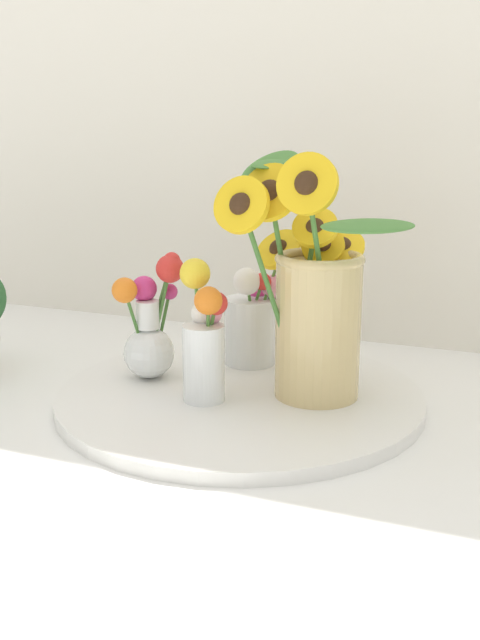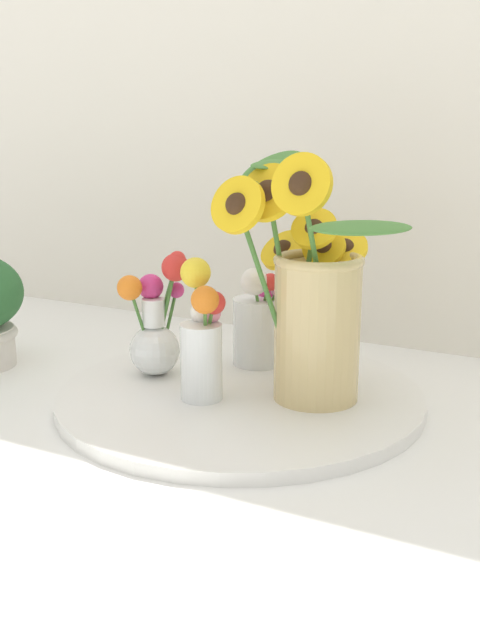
{
  "view_description": "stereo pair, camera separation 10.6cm",
  "coord_description": "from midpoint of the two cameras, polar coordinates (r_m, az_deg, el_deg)",
  "views": [
    {
      "loc": [
        0.39,
        -0.86,
        0.4
      ],
      "look_at": [
        0.01,
        0.1,
        0.13
      ],
      "focal_mm": 42.0,
      "sensor_mm": 36.0,
      "label": 1
    },
    {
      "loc": [
        0.49,
        -0.82,
        0.4
      ],
      "look_at": [
        0.01,
        0.1,
        0.13
      ],
      "focal_mm": 42.0,
      "sensor_mm": 36.0,
      "label": 2
    }
  ],
  "objects": [
    {
      "name": "vase_small_center",
      "position": [
        1.04,
        -5.69,
        -1.31
      ],
      "size": [
        0.08,
        0.08,
        0.2
      ],
      "color": "white",
      "rests_on": "serving_tray"
    },
    {
      "name": "vase_small_back",
      "position": [
        1.2,
        -1.58,
        -0.04
      ],
      "size": [
        0.1,
        0.08,
        0.18
      ],
      "color": "white",
      "rests_on": "serving_tray"
    },
    {
      "name": "mason_jar_sunflowers",
      "position": [
        1.04,
        2.72,
        1.39
      ],
      "size": [
        0.28,
        0.22,
        0.35
      ],
      "color": "#D1B77A",
      "rests_on": "serving_tray"
    },
    {
      "name": "ground_plane",
      "position": [
        1.03,
        -5.6,
        -8.07
      ],
      "size": [
        6.0,
        6.0,
        0.0
      ],
      "primitive_type": "plane",
      "color": "white"
    },
    {
      "name": "vase_bulb_right",
      "position": [
        1.15,
        -9.53,
        -0.71
      ],
      "size": [
        0.09,
        0.1,
        0.19
      ],
      "color": "white",
      "rests_on": "serving_tray"
    },
    {
      "name": "serving_tray",
      "position": [
        1.1,
        -2.78,
        -5.9
      ],
      "size": [
        0.53,
        0.53,
        0.02
      ],
      "color": "white",
      "rests_on": "ground_plane"
    }
  ]
}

